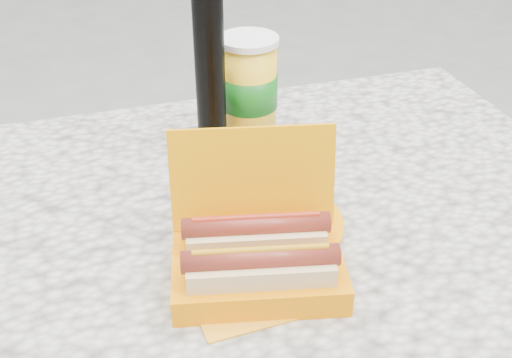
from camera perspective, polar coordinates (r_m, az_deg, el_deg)
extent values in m
cube|color=beige|center=(1.03, -1.59, -3.59)|extent=(1.20, 0.80, 0.05)
cylinder|color=black|center=(1.64, 12.74, -5.05)|extent=(0.07, 0.07, 0.70)
cube|color=orange|center=(0.86, 0.19, -8.25)|extent=(0.25, 0.19, 0.04)
cube|color=orange|center=(0.88, -0.29, 0.06)|extent=(0.23, 0.08, 0.15)
cube|color=tan|center=(0.82, 0.40, -8.58)|extent=(0.19, 0.09, 0.05)
cylinder|color=brown|center=(0.80, 0.41, -7.07)|extent=(0.20, 0.07, 0.03)
cylinder|color=#B8790D|center=(0.79, 0.41, -6.32)|extent=(0.17, 0.05, 0.01)
cube|color=tan|center=(0.87, 0.00, -5.64)|extent=(0.19, 0.09, 0.05)
cylinder|color=brown|center=(0.86, 0.00, -4.16)|extent=(0.20, 0.07, 0.03)
cylinder|color=#9C2311|center=(0.85, 0.00, -3.43)|extent=(0.17, 0.05, 0.01)
cube|color=orange|center=(0.88, -0.13, -8.71)|extent=(0.20, 0.20, 0.00)
cylinder|color=orange|center=(0.96, 0.65, -4.08)|extent=(0.23, 0.23, 0.01)
cylinder|color=orange|center=(0.96, 0.65, -3.88)|extent=(0.24, 0.24, 0.01)
cube|color=gold|center=(0.94, -1.23, -2.64)|extent=(0.06, 0.04, 0.01)
cube|color=gold|center=(0.95, -0.18, -3.09)|extent=(0.06, 0.02, 0.01)
cube|color=gold|center=(0.95, 3.19, -3.73)|extent=(0.06, 0.04, 0.01)
cube|color=gold|center=(0.94, 0.14, -3.60)|extent=(0.06, 0.02, 0.01)
cube|color=gold|center=(0.94, 0.07, -3.85)|extent=(0.02, 0.06, 0.01)
cube|color=gold|center=(0.96, -0.29, -2.29)|extent=(0.05, 0.05, 0.01)
cube|color=gold|center=(0.95, 3.94, -2.35)|extent=(0.02, 0.06, 0.01)
cube|color=gold|center=(0.95, 0.67, -2.99)|extent=(0.05, 0.05, 0.01)
cube|color=gold|center=(0.96, 0.74, -2.65)|extent=(0.02, 0.06, 0.01)
cube|color=gold|center=(0.93, 0.07, -3.82)|extent=(0.05, 0.05, 0.01)
cube|color=gold|center=(0.94, 3.10, -3.45)|extent=(0.06, 0.01, 0.01)
cube|color=gold|center=(0.94, 1.55, -3.73)|extent=(0.02, 0.06, 0.01)
cube|color=gold|center=(0.93, 2.04, -4.36)|extent=(0.04, 0.06, 0.01)
cube|color=gold|center=(0.96, -0.59, -2.46)|extent=(0.04, 0.06, 0.01)
cube|color=gold|center=(0.95, -0.98, -2.36)|extent=(0.06, 0.03, 0.01)
cube|color=gold|center=(0.94, 0.75, -2.96)|extent=(0.05, 0.04, 0.01)
cube|color=gold|center=(0.93, -0.66, -3.16)|extent=(0.06, 0.02, 0.02)
ellipsoid|color=#9C2311|center=(0.99, -2.23, -2.08)|extent=(0.05, 0.05, 0.02)
cube|color=red|center=(0.96, 1.16, -2.55)|extent=(0.10, 0.03, 0.00)
cylinder|color=yellow|center=(1.16, -0.64, 7.66)|extent=(0.10, 0.10, 0.19)
cylinder|color=#116215|center=(1.16, -0.64, 7.91)|extent=(0.10, 0.10, 0.06)
cylinder|color=white|center=(1.12, -0.67, 12.24)|extent=(0.11, 0.11, 0.01)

